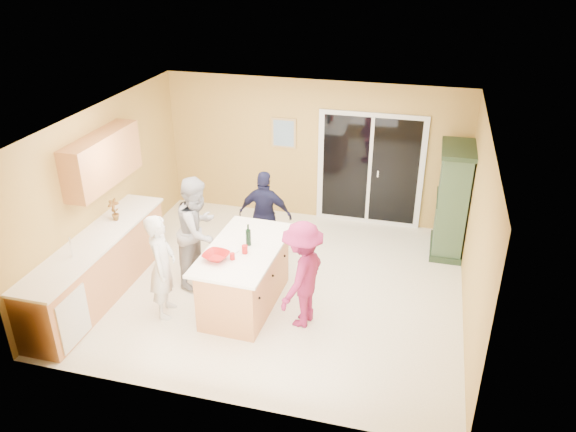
% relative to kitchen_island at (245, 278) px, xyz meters
% --- Properties ---
extents(floor, '(5.50, 5.50, 0.00)m').
position_rel_kitchen_island_xyz_m(floor, '(0.30, 0.60, -0.44)').
color(floor, white).
rests_on(floor, ground).
extents(ceiling, '(5.50, 5.00, 0.10)m').
position_rel_kitchen_island_xyz_m(ceiling, '(0.30, 0.60, 2.16)').
color(ceiling, white).
rests_on(ceiling, wall_back).
extents(wall_back, '(5.50, 0.10, 2.60)m').
position_rel_kitchen_island_xyz_m(wall_back, '(0.30, 3.10, 0.86)').
color(wall_back, tan).
rests_on(wall_back, ground).
extents(wall_front, '(5.50, 0.10, 2.60)m').
position_rel_kitchen_island_xyz_m(wall_front, '(0.30, -1.90, 0.86)').
color(wall_front, tan).
rests_on(wall_front, ground).
extents(wall_left, '(0.10, 5.00, 2.60)m').
position_rel_kitchen_island_xyz_m(wall_left, '(-2.45, 0.60, 0.86)').
color(wall_left, tan).
rests_on(wall_left, ground).
extents(wall_right, '(0.10, 5.00, 2.60)m').
position_rel_kitchen_island_xyz_m(wall_right, '(3.05, 0.60, 0.86)').
color(wall_right, tan).
rests_on(wall_right, ground).
extents(left_cabinet_run, '(0.65, 3.05, 1.24)m').
position_rel_kitchen_island_xyz_m(left_cabinet_run, '(-2.15, -0.45, 0.02)').
color(left_cabinet_run, '#C9804E').
rests_on(left_cabinet_run, floor).
extents(upper_cabinets, '(0.35, 1.60, 0.75)m').
position_rel_kitchen_island_xyz_m(upper_cabinets, '(-2.28, 0.40, 1.43)').
color(upper_cabinets, '#C9804E').
rests_on(upper_cabinets, wall_left).
extents(sliding_door, '(1.90, 0.07, 2.10)m').
position_rel_kitchen_island_xyz_m(sliding_door, '(1.35, 3.07, 0.61)').
color(sliding_door, silver).
rests_on(sliding_door, floor).
extents(framed_picture, '(0.46, 0.04, 0.56)m').
position_rel_kitchen_island_xyz_m(framed_picture, '(-0.25, 3.08, 1.16)').
color(framed_picture, '#A78853').
rests_on(framed_picture, wall_back).
extents(kitchen_island, '(1.04, 1.83, 0.94)m').
position_rel_kitchen_island_xyz_m(kitchen_island, '(0.00, 0.00, 0.00)').
color(kitchen_island, '#C9804E').
rests_on(kitchen_island, floor).
extents(green_hutch, '(0.53, 1.01, 1.85)m').
position_rel_kitchen_island_xyz_m(green_hutch, '(2.79, 2.36, 0.46)').
color(green_hutch, '#1E311F').
rests_on(green_hutch, floor).
extents(woman_white, '(0.49, 0.63, 1.53)m').
position_rel_kitchen_island_xyz_m(woman_white, '(-1.02, -0.47, 0.32)').
color(woman_white, silver).
rests_on(woman_white, floor).
extents(woman_grey, '(0.73, 0.89, 1.71)m').
position_rel_kitchen_island_xyz_m(woman_grey, '(-0.87, 0.46, 0.41)').
color(woman_grey, '#A3A3A6').
rests_on(woman_grey, floor).
extents(woman_navy, '(0.89, 0.39, 1.50)m').
position_rel_kitchen_island_xyz_m(woman_navy, '(-0.12, 1.43, 0.31)').
color(woman_navy, black).
rests_on(woman_navy, floor).
extents(woman_magenta, '(0.77, 1.09, 1.53)m').
position_rel_kitchen_island_xyz_m(woman_magenta, '(0.88, -0.20, 0.32)').
color(woman_magenta, maroon).
rests_on(woman_magenta, floor).
extents(serving_bowl, '(0.39, 0.39, 0.08)m').
position_rel_kitchen_island_xyz_m(serving_bowl, '(-0.26, -0.38, 0.54)').
color(serving_bowl, '#AA1312').
rests_on(serving_bowl, kitchen_island).
extents(tulip_vase, '(0.19, 0.13, 0.35)m').
position_rel_kitchen_island_xyz_m(tulip_vase, '(-2.15, 0.32, 0.67)').
color(tulip_vase, '#9E160F').
rests_on(tulip_vase, left_cabinet_run).
extents(tumbler_near, '(0.08, 0.08, 0.09)m').
position_rel_kitchen_island_xyz_m(tumbler_near, '(-0.04, -0.33, 0.55)').
color(tumbler_near, '#AA1312').
rests_on(tumbler_near, kitchen_island).
extents(tumbler_far, '(0.11, 0.11, 0.12)m').
position_rel_kitchen_island_xyz_m(tumbler_far, '(0.06, -0.13, 0.56)').
color(tumbler_far, '#AA1312').
rests_on(tumbler_far, kitchen_island).
extents(wine_bottle, '(0.07, 0.07, 0.32)m').
position_rel_kitchen_island_xyz_m(wine_bottle, '(0.04, 0.10, 0.62)').
color(wine_bottle, black).
rests_on(wine_bottle, kitchen_island).
extents(white_plate, '(0.27, 0.27, 0.01)m').
position_rel_kitchen_island_xyz_m(white_plate, '(-0.14, -0.11, 0.51)').
color(white_plate, white).
rests_on(white_plate, kitchen_island).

